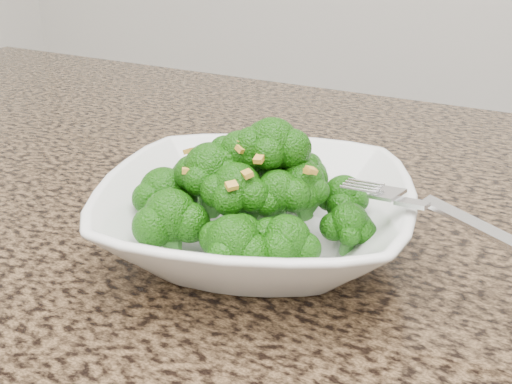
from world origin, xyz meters
The scene contains 5 objects.
granite_counter centered at (0.00, 0.30, 0.89)m, with size 1.64×1.04×0.03m, color brown.
bowl centered at (0.03, 0.32, 0.93)m, with size 0.24×0.24×0.06m, color white.
broccoli_pile centered at (0.03, 0.32, 0.99)m, with size 0.21×0.21×0.07m, color #185A0A, non-canonical shape.
garlic_topping centered at (0.03, 0.32, 1.03)m, with size 0.12×0.12×0.01m, color gold, non-canonical shape.
fork centered at (0.15, 0.33, 0.96)m, with size 0.18×0.03×0.01m, color silver, non-canonical shape.
Camera 1 is at (0.25, -0.06, 1.14)m, focal length 45.00 mm.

